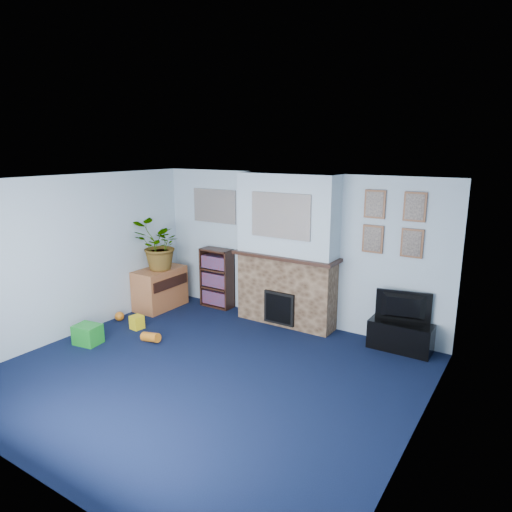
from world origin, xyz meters
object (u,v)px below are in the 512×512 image
Objects in this scene: sideboard at (160,288)px; tv_stand at (400,335)px; bookshelf at (217,279)px; television at (403,307)px.

tv_stand is at bearing 7.33° from sideboard.
sideboard is at bearing -143.57° from bookshelf.
sideboard is at bearing -4.46° from television.
television is (0.00, 0.02, 0.40)m from tv_stand.
bookshelf is 1.15× the size of sideboard.
tv_stand is at bearing 77.94° from television.
tv_stand is 4.12m from sideboard.
tv_stand is 0.40m from television.
bookshelf is 1.02m from sideboard.
bookshelf reaches higher than tv_stand.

